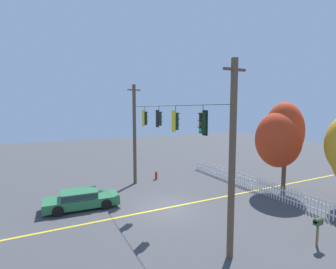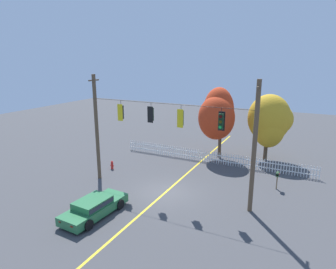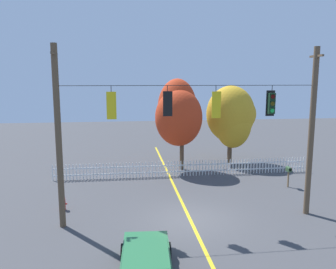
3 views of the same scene
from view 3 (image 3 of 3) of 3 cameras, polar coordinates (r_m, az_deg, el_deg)
ground at (r=17.20m, az=3.72°, el=-14.03°), size 80.00×80.00×0.00m
lane_centerline_stripe at (r=17.20m, az=3.72°, el=-14.02°), size 0.16×36.00×0.01m
signal_support_span at (r=16.01m, az=3.88°, el=0.05°), size 12.36×1.10×8.34m
traffic_signal_northbound_primary at (r=15.54m, az=-9.45°, el=4.85°), size 0.43×0.38×1.50m
traffic_signal_eastbound_side at (r=15.65m, az=-0.10°, el=5.22°), size 0.43×0.38×1.39m
traffic_signal_southbound_primary at (r=16.11m, az=7.99°, el=4.99°), size 0.43×0.38×1.51m
traffic_signal_westbound_side at (r=17.06m, az=16.93°, el=5.02°), size 0.43×0.38×1.48m
white_picket_fence at (r=24.23m, az=2.68°, el=-5.69°), size 18.06×0.06×1.10m
autumn_maple_near_fence at (r=25.19m, az=1.70°, el=3.51°), size 3.48×3.59×6.85m
autumn_maple_mid at (r=27.82m, az=10.73°, el=3.04°), size 4.10×3.41×6.30m
parked_car at (r=12.29m, az=-3.69°, el=-21.00°), size 2.11×4.64×1.15m
fire_hydrant at (r=19.02m, az=-17.13°, el=-10.93°), size 0.38×0.22×0.74m
roadside_mailbox at (r=22.94m, az=19.57°, el=-5.70°), size 0.25×0.44×1.34m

